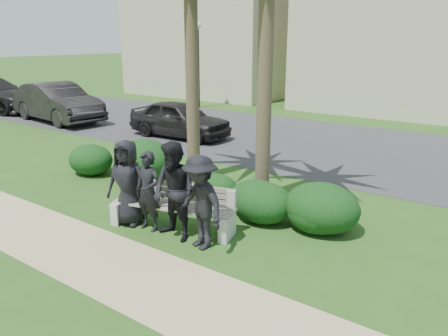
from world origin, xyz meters
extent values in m
plane|color=#2A4E16|center=(0.00, 0.00, 0.00)|extent=(160.00, 160.00, 0.00)
cube|color=tan|center=(0.00, -1.80, 0.00)|extent=(30.00, 1.60, 0.01)
cube|color=#2D2D30|center=(0.00, 8.00, 0.00)|extent=(160.00, 8.00, 0.01)
cube|color=#BEB28E|center=(-12.00, 18.00, 3.50)|extent=(10.00, 8.00, 7.00)
cube|color=#BEB28E|center=(-1.00, 18.00, 3.50)|extent=(8.00, 8.00, 7.00)
cylinder|color=black|center=(-9.00, 12.00, 2.00)|extent=(0.12, 0.12, 4.00)
sphere|color=white|center=(-9.00, 12.00, 4.11)|extent=(0.36, 0.36, 0.36)
cube|color=gray|center=(0.16, -0.21, 0.45)|extent=(2.45, 1.17, 0.04)
cube|color=gray|center=(0.16, 0.03, 0.70)|extent=(2.32, 0.68, 0.28)
cube|color=beige|center=(-0.95, -0.21, 0.22)|extent=(0.30, 0.57, 0.44)
cube|color=beige|center=(1.28, -0.21, 0.22)|extent=(0.30, 0.57, 0.44)
imported|color=black|center=(-0.71, -0.48, 0.84)|extent=(0.95, 0.76, 1.68)
imported|color=black|center=(-0.18, -0.45, 0.76)|extent=(0.57, 0.39, 1.52)
imported|color=black|center=(0.48, -0.47, 0.90)|extent=(0.95, 0.79, 1.79)
imported|color=black|center=(1.07, -0.47, 0.83)|extent=(1.20, 0.88, 1.66)
ellipsoid|color=black|center=(-4.00, 1.18, 0.41)|extent=(1.27, 1.05, 0.83)
ellipsoid|color=black|center=(-2.53, 1.70, 0.54)|extent=(1.66, 1.37, 1.08)
ellipsoid|color=black|center=(-0.01, 1.44, 0.33)|extent=(1.01, 0.84, 0.66)
ellipsoid|color=black|center=(1.11, 1.32, 0.38)|extent=(1.18, 0.97, 0.77)
ellipsoid|color=black|center=(1.35, 1.14, 0.41)|extent=(1.25, 1.04, 0.82)
ellipsoid|color=black|center=(2.47, 1.42, 0.47)|extent=(1.45, 1.20, 0.95)
ellipsoid|color=black|center=(2.42, 1.32, 0.38)|extent=(1.18, 0.97, 0.77)
cylinder|color=brown|center=(-1.40, 2.36, 2.59)|extent=(0.32, 0.32, 5.18)
cylinder|color=brown|center=(0.74, 2.14, 2.56)|extent=(0.32, 0.32, 5.11)
imported|color=black|center=(-5.10, 6.03, 0.67)|extent=(3.99, 1.75, 1.34)
imported|color=black|center=(-11.49, 5.32, 0.83)|extent=(5.19, 2.26, 1.66)
camera|label=1|loc=(5.43, -5.86, 3.50)|focal=35.00mm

